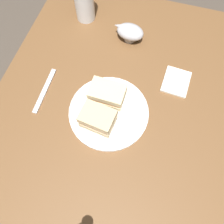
# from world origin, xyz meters

# --- Properties ---
(ground_plane) EXTENTS (6.00, 6.00, 0.00)m
(ground_plane) POSITION_xyz_m (0.00, 0.00, 0.00)
(ground_plane) COLOR #4C4238
(dining_table) EXTENTS (1.19, 0.88, 0.73)m
(dining_table) POSITION_xyz_m (0.00, 0.00, 0.36)
(dining_table) COLOR brown
(dining_table) RESTS_ON ground
(plate) EXTENTS (0.27, 0.27, 0.01)m
(plate) POSITION_xyz_m (0.01, 0.03, 0.73)
(plate) COLOR white
(plate) RESTS_ON dining_table
(sandwich_half_left) EXTENTS (0.08, 0.12, 0.06)m
(sandwich_half_left) POSITION_xyz_m (0.06, 0.04, 0.77)
(sandwich_half_left) COLOR beige
(sandwich_half_left) RESTS_ON plate
(sandwich_half_right) EXTENTS (0.09, 0.11, 0.07)m
(sandwich_half_right) POSITION_xyz_m (-0.04, 0.05, 0.78)
(sandwich_half_right) COLOR #CCB284
(sandwich_half_right) RESTS_ON plate
(potato_wedge_front) EXTENTS (0.05, 0.04, 0.01)m
(potato_wedge_front) POSITION_xyz_m (-0.03, 0.08, 0.75)
(potato_wedge_front) COLOR #AD702D
(potato_wedge_front) RESTS_ON plate
(potato_wedge_middle) EXTENTS (0.04, 0.04, 0.02)m
(potato_wedge_middle) POSITION_xyz_m (0.00, 0.07, 0.75)
(potato_wedge_middle) COLOR gold
(potato_wedge_middle) RESTS_ON plate
(potato_wedge_back) EXTENTS (0.04, 0.06, 0.02)m
(potato_wedge_back) POSITION_xyz_m (0.03, 0.06, 0.75)
(potato_wedge_back) COLOR gold
(potato_wedge_back) RESTS_ON plate
(potato_wedge_left_edge) EXTENTS (0.04, 0.05, 0.01)m
(potato_wedge_left_edge) POSITION_xyz_m (-0.02, 0.08, 0.75)
(potato_wedge_left_edge) COLOR gold
(potato_wedge_left_edge) RESTS_ON plate
(pint_glass) EXTENTS (0.08, 0.08, 0.16)m
(pint_glass) POSITION_xyz_m (0.40, 0.24, 0.80)
(pint_glass) COLOR white
(pint_glass) RESTS_ON dining_table
(gravy_boat) EXTENTS (0.08, 0.12, 0.07)m
(gravy_boat) POSITION_xyz_m (0.34, 0.04, 0.77)
(gravy_boat) COLOR #B7B7BC
(gravy_boat) RESTS_ON dining_table
(napkin) EXTENTS (0.12, 0.10, 0.01)m
(napkin) POSITION_xyz_m (0.19, -0.17, 0.73)
(napkin) COLOR silver
(napkin) RESTS_ON dining_table
(fork) EXTENTS (0.18, 0.02, 0.01)m
(fork) POSITION_xyz_m (0.03, 0.27, 0.73)
(fork) COLOR silver
(fork) RESTS_ON dining_table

